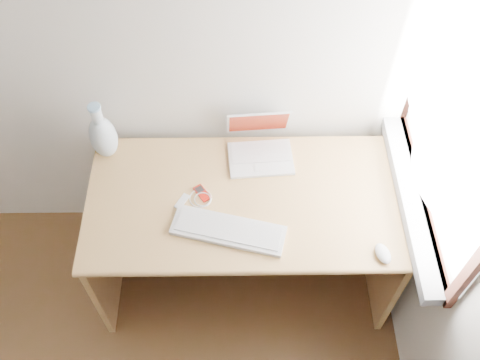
{
  "coord_description": "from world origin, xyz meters",
  "views": [
    {
      "loc": [
        0.93,
        0.02,
        2.72
      ],
      "look_at": [
        0.95,
        1.35,
        0.87
      ],
      "focal_mm": 40.0,
      "sensor_mm": 36.0,
      "label": 1
    }
  ],
  "objects_px": {
    "laptop": "(261,147)",
    "external_keyboard": "(228,230)",
    "desk": "(244,208)",
    "vase": "(103,136)"
  },
  "relations": [
    {
      "from": "desk",
      "to": "laptop",
      "type": "relative_size",
      "value": 4.56
    },
    {
      "from": "desk",
      "to": "laptop",
      "type": "height_order",
      "value": "laptop"
    },
    {
      "from": "desk",
      "to": "external_keyboard",
      "type": "height_order",
      "value": "external_keyboard"
    },
    {
      "from": "laptop",
      "to": "external_keyboard",
      "type": "height_order",
      "value": "laptop"
    },
    {
      "from": "desk",
      "to": "external_keyboard",
      "type": "distance_m",
      "value": 0.35
    },
    {
      "from": "external_keyboard",
      "to": "vase",
      "type": "height_order",
      "value": "vase"
    },
    {
      "from": "desk",
      "to": "vase",
      "type": "xyz_separation_m",
      "value": [
        -0.64,
        0.18,
        0.34
      ]
    },
    {
      "from": "vase",
      "to": "external_keyboard",
      "type": "bearing_deg",
      "value": -37.37
    },
    {
      "from": "external_keyboard",
      "to": "desk",
      "type": "bearing_deg",
      "value": 88.11
    },
    {
      "from": "laptop",
      "to": "external_keyboard",
      "type": "distance_m",
      "value": 0.45
    }
  ]
}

